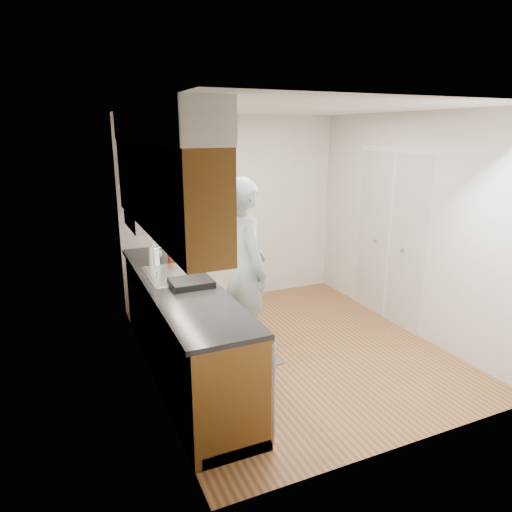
{
  "coord_description": "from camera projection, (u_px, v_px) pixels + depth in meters",
  "views": [
    {
      "loc": [
        -2.18,
        -3.98,
        2.3
      ],
      "look_at": [
        -0.31,
        0.25,
        1.02
      ],
      "focal_mm": 32.0,
      "sensor_mm": 36.0,
      "label": 1
    }
  ],
  "objects": [
    {
      "name": "wall_left",
      "position": [
        146.0,
        252.0,
        4.06
      ],
      "size": [
        0.02,
        3.5,
        2.5
      ],
      "primitive_type": "cube",
      "color": "silver",
      "rests_on": "floor"
    },
    {
      "name": "soda_can",
      "position": [
        171.0,
        256.0,
        4.86
      ],
      "size": [
        0.08,
        0.08,
        0.12
      ],
      "primitive_type": "cylinder",
      "rotation": [
        0.0,
        0.0,
        -0.28
      ],
      "color": "#A0301B",
      "rests_on": "counter"
    },
    {
      "name": "ceiling",
      "position": [
        297.0,
        108.0,
        4.31
      ],
      "size": [
        3.5,
        3.5,
        0.0
      ],
      "primitive_type": "plane",
      "rotation": [
        3.14,
        0.0,
        0.0
      ],
      "color": "white",
      "rests_on": "wall_left"
    },
    {
      "name": "wall_back",
      "position": [
        232.0,
        210.0,
        6.19
      ],
      "size": [
        3.0,
        0.02,
        2.5
      ],
      "primitive_type": "cube",
      "color": "silver",
      "rests_on": "floor"
    },
    {
      "name": "person",
      "position": [
        245.0,
        258.0,
        4.56
      ],
      "size": [
        0.54,
        0.77,
        2.11
      ],
      "primitive_type": "imported",
      "rotation": [
        0.0,
        0.0,
        1.63
      ],
      "color": "#889CA6",
      "rests_on": "floor_mat"
    },
    {
      "name": "counter",
      "position": [
        182.0,
        325.0,
        4.38
      ],
      "size": [
        0.64,
        2.8,
        1.3
      ],
      "color": "brown",
      "rests_on": "floor"
    },
    {
      "name": "steel_can",
      "position": [
        183.0,
        253.0,
        5.02
      ],
      "size": [
        0.08,
        0.08,
        0.11
      ],
      "primitive_type": "cylinder",
      "rotation": [
        0.0,
        0.0,
        -0.41
      ],
      "color": "#A5A5AA",
      "rests_on": "counter"
    },
    {
      "name": "floor_mat",
      "position": [
        245.0,
        354.0,
        4.84
      ],
      "size": [
        0.56,
        0.83,
        0.01
      ],
      "primitive_type": "cube",
      "rotation": [
        0.0,
        0.0,
        0.16
      ],
      "color": "#5F5F62",
      "rests_on": "floor"
    },
    {
      "name": "soap_bottle_a",
      "position": [
        154.0,
        252.0,
        4.67
      ],
      "size": [
        0.12,
        0.12,
        0.3
      ],
      "primitive_type": "imported",
      "rotation": [
        0.0,
        0.0,
        0.01
      ],
      "color": "silver",
      "rests_on": "counter"
    },
    {
      "name": "soap_bottle_c",
      "position": [
        156.0,
        251.0,
        4.96
      ],
      "size": [
        0.16,
        0.16,
        0.17
      ],
      "primitive_type": "imported",
      "rotation": [
        0.0,
        0.0,
        0.27
      ],
      "color": "silver",
      "rests_on": "counter"
    },
    {
      "name": "wall_right",
      "position": [
        409.0,
        225.0,
        5.23
      ],
      "size": [
        0.02,
        3.5,
        2.5
      ],
      "primitive_type": "cube",
      "color": "silver",
      "rests_on": "floor"
    },
    {
      "name": "soap_bottle_b",
      "position": [
        172.0,
        252.0,
        4.93
      ],
      "size": [
        0.11,
        0.11,
        0.18
      ],
      "primitive_type": "imported",
      "rotation": [
        0.0,
        0.0,
        -0.59
      ],
      "color": "silver",
      "rests_on": "counter"
    },
    {
      "name": "floor",
      "position": [
        291.0,
        348.0,
        4.98
      ],
      "size": [
        3.5,
        3.5,
        0.0
      ],
      "primitive_type": "plane",
      "color": "olive",
      "rests_on": "ground"
    },
    {
      "name": "closet_door",
      "position": [
        390.0,
        239.0,
        5.55
      ],
      "size": [
        0.02,
        1.22,
        2.05
      ],
      "primitive_type": "cube",
      "color": "white",
      "rests_on": "wall_right"
    },
    {
      "name": "dish_rack",
      "position": [
        191.0,
        283.0,
        4.11
      ],
      "size": [
        0.37,
        0.31,
        0.06
      ],
      "primitive_type": "cube",
      "rotation": [
        0.0,
        0.0,
        -0.0
      ],
      "color": "black",
      "rests_on": "counter"
    },
    {
      "name": "upper_cabinets",
      "position": [
        159.0,
        172.0,
        3.98
      ],
      "size": [
        0.47,
        2.8,
        1.21
      ],
      "color": "brown",
      "rests_on": "wall_left"
    }
  ]
}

